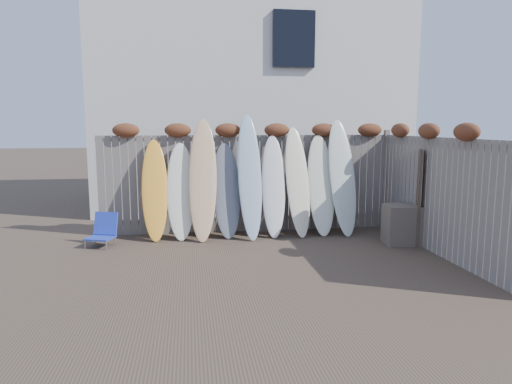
{
  "coord_description": "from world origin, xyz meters",
  "views": [
    {
      "loc": [
        -1.19,
        -6.89,
        2.2
      ],
      "look_at": [
        0.0,
        1.2,
        1.0
      ],
      "focal_mm": 32.0,
      "sensor_mm": 36.0,
      "label": 1
    }
  ],
  "objects": [
    {
      "name": "surfboard_5",
      "position": [
        0.46,
        1.96,
        1.0
      ],
      "size": [
        0.54,
        0.75,
        2.01
      ],
      "primitive_type": "ellipsoid",
      "rotation": [
        -0.31,
        0.0,
        -0.09
      ],
      "color": "white",
      "rests_on": "ground"
    },
    {
      "name": "wooden_crate",
      "position": [
        2.71,
        0.93,
        0.37
      ],
      "size": [
        0.68,
        0.58,
        0.73
      ],
      "primitive_type": "cube",
      "rotation": [
        0.0,
        0.0,
        -0.1
      ],
      "color": "brown",
      "rests_on": "ground"
    },
    {
      "name": "beach_chair",
      "position": [
        -2.78,
        1.62,
        0.28
      ],
      "size": [
        0.59,
        0.6,
        0.6
      ],
      "color": "#223CAE",
      "rests_on": "ground"
    },
    {
      "name": "house",
      "position": [
        0.5,
        6.5,
        3.2
      ],
      "size": [
        8.5,
        5.5,
        6.33
      ],
      "color": "silver",
      "rests_on": "ground"
    },
    {
      "name": "surfboard_2",
      "position": [
        -0.94,
        1.9,
        1.17
      ],
      "size": [
        0.61,
        0.87,
        2.33
      ],
      "primitive_type": "ellipsoid",
      "rotation": [
        -0.31,
        0.0,
        -0.1
      ],
      "color": "#FFB387",
      "rests_on": "ground"
    },
    {
      "name": "lattice_panel",
      "position": [
        3.1,
        1.19,
        0.88
      ],
      "size": [
        0.49,
        1.11,
        1.77
      ],
      "primitive_type": "cube",
      "rotation": [
        0.0,
        0.0,
        -0.39
      ],
      "color": "brown",
      "rests_on": "ground"
    },
    {
      "name": "back_fence",
      "position": [
        0.06,
        2.39,
        1.18
      ],
      "size": [
        6.05,
        0.28,
        2.24
      ],
      "color": "slate",
      "rests_on": "ground"
    },
    {
      "name": "surfboard_3",
      "position": [
        -0.47,
        2.01,
        0.93
      ],
      "size": [
        0.58,
        0.69,
        1.85
      ],
      "primitive_type": "ellipsoid",
      "rotation": [
        -0.31,
        0.0,
        0.04
      ],
      "color": "slate",
      "rests_on": "ground"
    },
    {
      "name": "surfboard_1",
      "position": [
        -1.36,
        2.0,
        0.93
      ],
      "size": [
        0.55,
        0.67,
        1.86
      ],
      "primitive_type": "ellipsoid",
      "rotation": [
        -0.31,
        0.0,
        -0.01
      ],
      "color": "white",
      "rests_on": "ground"
    },
    {
      "name": "surfboard_0",
      "position": [
        -1.86,
        2.0,
        0.97
      ],
      "size": [
        0.52,
        0.71,
        1.93
      ],
      "primitive_type": "ellipsoid",
      "rotation": [
        -0.31,
        0.0,
        0.04
      ],
      "color": "#FDA82D",
      "rests_on": "ground"
    },
    {
      "name": "surfboard_6",
      "position": [
        0.95,
        1.95,
        1.08
      ],
      "size": [
        0.54,
        0.81,
        2.17
      ],
      "primitive_type": "ellipsoid",
      "rotation": [
        -0.31,
        0.0,
        0.09
      ],
      "color": "#F0E6C6",
      "rests_on": "ground"
    },
    {
      "name": "right_fence",
      "position": [
        2.99,
        0.25,
        1.14
      ],
      "size": [
        0.28,
        4.4,
        2.24
      ],
      "color": "slate",
      "rests_on": "ground"
    },
    {
      "name": "surfboard_7",
      "position": [
        1.45,
        1.97,
        1.01
      ],
      "size": [
        0.56,
        0.73,
        2.01
      ],
      "primitive_type": "ellipsoid",
      "rotation": [
        -0.31,
        0.0,
        -0.02
      ],
      "color": "silver",
      "rests_on": "ground"
    },
    {
      "name": "surfboard_8",
      "position": [
        1.88,
        1.93,
        1.16
      ],
      "size": [
        0.6,
        0.85,
        2.32
      ],
      "primitive_type": "ellipsoid",
      "rotation": [
        -0.31,
        0.0,
        0.08
      ],
      "color": "silver",
      "rests_on": "ground"
    },
    {
      "name": "ground",
      "position": [
        0.0,
        0.0,
        0.0
      ],
      "size": [
        80.0,
        80.0,
        0.0
      ],
      "primitive_type": "plane",
      "color": "#493A2D"
    },
    {
      "name": "surfboard_4",
      "position": [
        -0.02,
        1.89,
        1.21
      ],
      "size": [
        0.48,
        0.86,
        2.42
      ],
      "primitive_type": "ellipsoid",
      "rotation": [
        -0.31,
        0.0,
        0.03
      ],
      "color": "#9BB5CC",
      "rests_on": "ground"
    }
  ]
}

